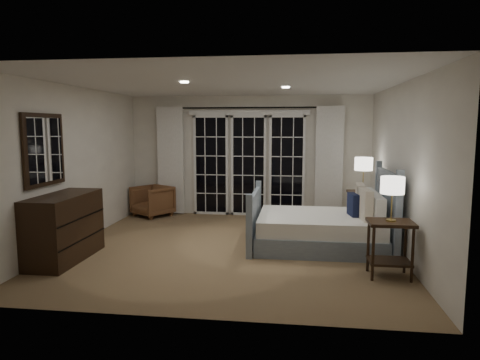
# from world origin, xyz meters

# --- Properties ---
(floor) EXTENTS (5.00, 5.00, 0.00)m
(floor) POSITION_xyz_m (0.00, 0.00, 0.00)
(floor) COLOR olive
(floor) RESTS_ON ground
(ceiling) EXTENTS (5.00, 5.00, 0.00)m
(ceiling) POSITION_xyz_m (0.00, 0.00, 2.50)
(ceiling) COLOR silver
(ceiling) RESTS_ON wall_back
(wall_left) EXTENTS (0.02, 5.00, 2.50)m
(wall_left) POSITION_xyz_m (-2.50, 0.00, 1.25)
(wall_left) COLOR beige
(wall_left) RESTS_ON floor
(wall_right) EXTENTS (0.02, 5.00, 2.50)m
(wall_right) POSITION_xyz_m (2.50, 0.00, 1.25)
(wall_right) COLOR beige
(wall_right) RESTS_ON floor
(wall_back) EXTENTS (5.00, 0.02, 2.50)m
(wall_back) POSITION_xyz_m (0.00, 2.50, 1.25)
(wall_back) COLOR beige
(wall_back) RESTS_ON floor
(wall_front) EXTENTS (5.00, 0.02, 2.50)m
(wall_front) POSITION_xyz_m (0.00, -2.50, 1.25)
(wall_front) COLOR beige
(wall_front) RESTS_ON floor
(french_doors) EXTENTS (2.50, 0.04, 2.20)m
(french_doors) POSITION_xyz_m (0.00, 2.46, 1.09)
(french_doors) COLOR black
(french_doors) RESTS_ON wall_back
(curtain_rod) EXTENTS (3.50, 0.03, 0.03)m
(curtain_rod) POSITION_xyz_m (0.00, 2.40, 2.25)
(curtain_rod) COLOR black
(curtain_rod) RESTS_ON wall_back
(curtain_left) EXTENTS (0.55, 0.10, 2.25)m
(curtain_left) POSITION_xyz_m (-1.65, 2.38, 1.15)
(curtain_left) COLOR white
(curtain_left) RESTS_ON curtain_rod
(curtain_right) EXTENTS (0.55, 0.10, 2.25)m
(curtain_right) POSITION_xyz_m (1.65, 2.38, 1.15)
(curtain_right) COLOR white
(curtain_right) RESTS_ON curtain_rod
(downlight_a) EXTENTS (0.12, 0.12, 0.01)m
(downlight_a) POSITION_xyz_m (0.80, 0.60, 2.49)
(downlight_a) COLOR white
(downlight_a) RESTS_ON ceiling
(downlight_b) EXTENTS (0.12, 0.12, 0.01)m
(downlight_b) POSITION_xyz_m (-0.60, -0.40, 2.49)
(downlight_b) COLOR white
(downlight_b) RESTS_ON ceiling
(bed) EXTENTS (2.08, 1.48, 1.21)m
(bed) POSITION_xyz_m (1.42, 0.22, 0.31)
(bed) COLOR gray
(bed) RESTS_ON floor
(nightstand_left) EXTENTS (0.55, 0.44, 0.71)m
(nightstand_left) POSITION_xyz_m (2.15, -1.03, 0.47)
(nightstand_left) COLOR black
(nightstand_left) RESTS_ON floor
(nightstand_right) EXTENTS (0.54, 0.43, 0.70)m
(nightstand_right) POSITION_xyz_m (2.20, 1.52, 0.46)
(nightstand_right) COLOR black
(nightstand_right) RESTS_ON floor
(lamp_left) EXTENTS (0.29, 0.29, 0.55)m
(lamp_left) POSITION_xyz_m (2.15, -1.03, 1.15)
(lamp_left) COLOR tan
(lamp_left) RESTS_ON nightstand_left
(lamp_right) EXTENTS (0.32, 0.32, 0.62)m
(lamp_right) POSITION_xyz_m (2.20, 1.52, 1.19)
(lamp_right) COLOR tan
(lamp_right) RESTS_ON nightstand_right
(armchair) EXTENTS (0.96, 0.97, 0.64)m
(armchair) POSITION_xyz_m (-1.98, 2.10, 0.32)
(armchair) COLOR brown
(armchair) RESTS_ON floor
(dresser) EXTENTS (0.56, 1.31, 0.93)m
(dresser) POSITION_xyz_m (-2.23, -0.90, 0.46)
(dresser) COLOR black
(dresser) RESTS_ON floor
(mirror) EXTENTS (0.05, 0.85, 1.00)m
(mirror) POSITION_xyz_m (-2.47, -0.90, 1.55)
(mirror) COLOR black
(mirror) RESTS_ON wall_left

